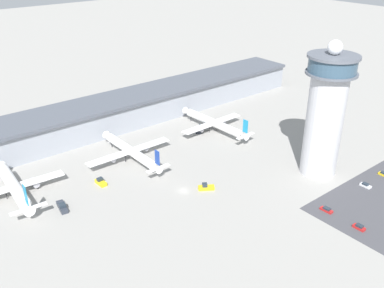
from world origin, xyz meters
TOP-DOWN VIEW (x-y plane):
  - ground_plane at (0.00, 0.00)m, footprint 1000.00×1000.00m
  - terminal_building at (0.00, 70.00)m, footprint 251.20×25.00m
  - control_tower at (51.77, -22.84)m, footprint 19.19×19.19m
  - airplane_gate_alpha at (-50.89, 36.40)m, footprint 37.79×38.71m
  - airplane_gate_bravo at (-2.49, 33.71)m, footprint 39.56×42.54m
  - airplane_gate_charlie at (45.30, 34.14)m, footprint 35.85×44.07m
  - service_truck_catering at (40.70, 38.53)m, footprint 8.08×6.68m
  - service_truck_fuel at (7.38, -4.53)m, footprint 6.42×5.32m
  - service_truck_baggage at (-40.74, 17.69)m, footprint 3.59×8.16m
  - service_truck_water at (-22.08, 24.19)m, footprint 2.64×5.69m
  - car_yellow_taxi at (31.07, -42.07)m, footprint 1.99×4.59m
  - car_white_wagon at (30.93, -54.90)m, footprint 1.88×4.08m
  - car_green_van at (70.21, -41.86)m, footprint 1.81×4.53m
  - car_black_suv at (56.73, -41.71)m, footprint 1.87×4.21m

SIDE VIEW (x-z plane):
  - ground_plane at x=0.00m, z-range 0.00..0.00m
  - car_black_suv at x=56.73m, z-range -0.16..1.23m
  - car_yellow_taxi at x=31.07m, z-range -0.17..1.30m
  - car_green_van at x=70.21m, z-range -0.17..1.38m
  - car_white_wagon at x=30.93m, z-range -0.18..1.41m
  - service_truck_baggage at x=-40.74m, z-range -0.38..2.08m
  - service_truck_water at x=-22.08m, z-range -0.39..2.16m
  - service_truck_fuel at x=7.38m, z-range -0.40..2.17m
  - service_truck_catering at x=40.70m, z-range -0.42..2.31m
  - airplane_gate_alpha at x=-50.89m, z-range -2.63..10.89m
  - airplane_gate_bravo at x=-2.49m, z-range -1.78..10.73m
  - airplane_gate_charlie at x=45.30m, z-range -1.82..10.79m
  - terminal_building at x=0.00m, z-range 0.10..14.73m
  - control_tower at x=51.77m, z-range -0.63..53.38m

